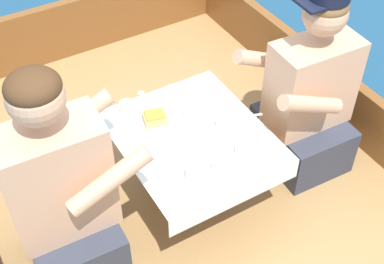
% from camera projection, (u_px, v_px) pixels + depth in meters
% --- Properties ---
extents(ground_plane, '(60.00, 60.00, 0.00)m').
position_uv_depth(ground_plane, '(199.00, 243.00, 2.80)').
color(ground_plane, navy).
extents(boat_deck, '(2.01, 3.07, 0.31)m').
position_uv_depth(boat_deck, '(200.00, 225.00, 2.70)').
color(boat_deck, '#A87F4C').
rests_on(boat_deck, ground_plane).
extents(gunwale_starboard, '(0.06, 3.07, 0.33)m').
position_uv_depth(gunwale_starboard, '(357.00, 113.00, 2.83)').
color(gunwale_starboard, brown).
rests_on(gunwale_starboard, boat_deck).
extents(bow_coaming, '(1.89, 0.06, 0.37)m').
position_uv_depth(bow_coaming, '(78.00, 26.00, 3.39)').
color(bow_coaming, brown).
rests_on(bow_coaming, boat_deck).
extents(cockpit_table, '(0.63, 0.72, 0.41)m').
position_uv_depth(cockpit_table, '(192.00, 143.00, 2.38)').
color(cockpit_table, '#B2B2B7').
rests_on(cockpit_table, boat_deck).
extents(person_port, '(0.53, 0.45, 1.02)m').
position_uv_depth(person_port, '(63.00, 197.00, 2.10)').
color(person_port, '#333847').
rests_on(person_port, boat_deck).
extents(person_starboard, '(0.54, 0.46, 0.99)m').
position_uv_depth(person_starboard, '(308.00, 99.00, 2.56)').
color(person_starboard, '#333847').
rests_on(person_starboard, boat_deck).
extents(plate_sandwich, '(0.19, 0.19, 0.01)m').
position_uv_depth(plate_sandwich, '(155.00, 122.00, 2.40)').
color(plate_sandwich, white).
rests_on(plate_sandwich, cockpit_table).
extents(plate_bread, '(0.20, 0.20, 0.01)m').
position_uv_depth(plate_bread, '(172.00, 152.00, 2.27)').
color(plate_bread, white).
rests_on(plate_bread, cockpit_table).
extents(sandwich, '(0.12, 0.10, 0.05)m').
position_uv_depth(sandwich, '(155.00, 118.00, 2.38)').
color(sandwich, tan).
rests_on(sandwich, plate_sandwich).
extents(bowl_port_near, '(0.12, 0.12, 0.04)m').
position_uv_depth(bowl_port_near, '(197.00, 111.00, 2.43)').
color(bowl_port_near, white).
rests_on(bowl_port_near, cockpit_table).
extents(bowl_starboard_near, '(0.14, 0.14, 0.04)m').
position_uv_depth(bowl_starboard_near, '(252.00, 149.00, 2.26)').
color(bowl_starboard_near, white).
rests_on(bowl_starboard_near, cockpit_table).
extents(bowl_center_far, '(0.12, 0.12, 0.04)m').
position_uv_depth(bowl_center_far, '(226.00, 166.00, 2.19)').
color(bowl_center_far, white).
rests_on(bowl_center_far, cockpit_table).
extents(coffee_cup_port, '(0.10, 0.07, 0.07)m').
position_uv_depth(coffee_cup_port, '(225.00, 122.00, 2.36)').
color(coffee_cup_port, white).
rests_on(coffee_cup_port, cockpit_table).
extents(coffee_cup_starboard, '(0.10, 0.07, 0.05)m').
position_uv_depth(coffee_cup_starboard, '(173.00, 93.00, 2.52)').
color(coffee_cup_starboard, white).
rests_on(coffee_cup_starboard, cockpit_table).
extents(coffee_cup_center, '(0.09, 0.06, 0.07)m').
position_uv_depth(coffee_cup_center, '(194.00, 173.00, 2.14)').
color(coffee_cup_center, white).
rests_on(coffee_cup_center, cockpit_table).
extents(tin_can, '(0.07, 0.07, 0.05)m').
position_uv_depth(tin_can, '(126.00, 107.00, 2.44)').
color(tin_can, silver).
rests_on(tin_can, cockpit_table).
extents(utensil_knife_starboard, '(0.11, 0.15, 0.00)m').
position_uv_depth(utensil_knife_starboard, '(164.00, 177.00, 2.17)').
color(utensil_knife_starboard, silver).
rests_on(utensil_knife_starboard, cockpit_table).
extents(utensil_spoon_center, '(0.04, 0.17, 0.01)m').
position_uv_depth(utensil_spoon_center, '(144.00, 98.00, 2.53)').
color(utensil_spoon_center, silver).
rests_on(utensil_spoon_center, cockpit_table).
extents(utensil_knife_port, '(0.12, 0.13, 0.00)m').
position_uv_depth(utensil_knife_port, '(184.00, 194.00, 2.11)').
color(utensil_knife_port, silver).
rests_on(utensil_knife_port, cockpit_table).
extents(utensil_spoon_starboard, '(0.17, 0.06, 0.01)m').
position_uv_depth(utensil_spoon_starboard, '(238.00, 118.00, 2.43)').
color(utensil_spoon_starboard, silver).
rests_on(utensil_spoon_starboard, cockpit_table).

